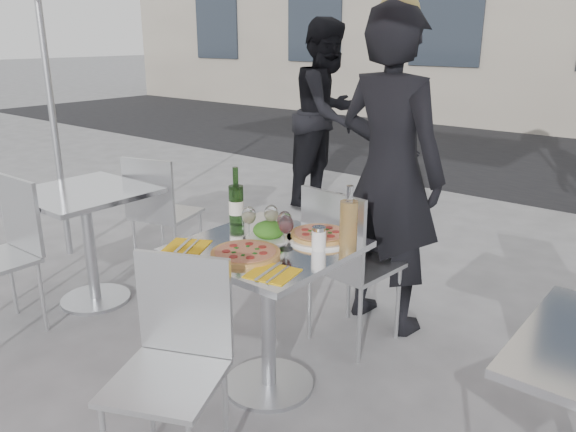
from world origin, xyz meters
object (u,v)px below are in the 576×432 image
Objects in this scene: main_table at (268,287)px; wine_bottle at (236,203)px; wineglass_red_b at (286,226)px; side_table_left at (87,223)px; pizza_near at (246,253)px; napkin_left at (187,246)px; salad_plate at (269,232)px; carafe at (349,224)px; chair_far at (345,255)px; woman_diner at (390,174)px; wineglass_white_a at (249,216)px; chair_near at (175,350)px; napkin_right at (273,273)px; side_chair_lfar at (159,206)px; pizza_far at (320,236)px; pedestrian_a at (327,114)px; side_chair_lnear at (5,244)px; wineglass_white_b at (271,215)px; wineglass_red_a at (285,221)px; sugar_shaker at (319,239)px.

main_table is 0.47m from wine_bottle.
main_table is 4.76× the size of wineglass_red_b.
side_table_left is at bearing -179.48° from wineglass_red_b.
napkin_left is (-0.28, -0.09, -0.01)m from pizza_near.
salad_plate reaches higher than pizza_near.
carafe reaches higher than wineglass_red_b.
woman_diner reaches higher than chair_far.
wineglass_white_a is (-0.18, -0.55, 0.32)m from chair_far.
chair_far is 1.05× the size of chair_near.
chair_far reaches higher than napkin_right.
main_table is at bearing -55.48° from salad_plate.
napkin_right is at bearing -18.98° from pizza_near.
side_chair_lfar is at bearing 160.00° from wine_bottle.
salad_plate is at bearing -140.22° from pizza_far.
chair_near is at bearing -157.74° from pedestrian_a.
wineglass_red_b is (0.10, 0.01, 0.32)m from main_table.
woman_diner is at bearing 85.87° from napkin_right.
carafe reaches higher than pizza_far.
side_chair_lnear is 1.42m from wine_bottle.
main_table is 0.34m from wineglass_white_b.
wine_bottle reaches higher than chair_far.
side_table_left is 1.67m from pizza_far.
wineglass_white_a is at bearing 31.92° from napkin_left.
pedestrian_a is at bearing 110.83° from napkin_right.
main_table is 3.27m from pedestrian_a.
pizza_far is 0.46m from napkin_right.
wineglass_red_b is at bearing -152.20° from pedestrian_a.
pedestrian_a is 3.18m from wineglass_white_a.
wineglass_white_a is (-0.17, 0.62, 0.35)m from chair_near.
woman_diner is 11.64× the size of wineglass_red_b.
wine_bottle is 0.62m from carafe.
woman_diner is 1.01× the size of pedestrian_a.
wineglass_white_a is at bearing 175.86° from main_table.
pizza_far is 1.99× the size of wineglass_red_a.
chair_near is 0.79m from wineglass_white_b.
wineglass_red_b reaches higher than main_table.
pedestrian_a reaches higher than napkin_left.
chair_far reaches higher than chair_near.
pedestrian_a is 3.34m from napkin_left.
side_chair_lnear is 3.09× the size of carafe.
sugar_shaker is at bearing 7.45° from salad_plate.
carafe reaches higher than napkin_left.
woman_diner is at bearing 80.46° from wineglass_white_b.
side_chair_lnear reaches higher than pizza_far.
main_table is at bearing 94.04° from pizza_near.
pizza_near is at bearing 71.18° from chair_near.
carafe reaches higher than wineglass_white_b.
pedestrian_a reaches higher than salad_plate.
woman_diner is 1.26m from napkin_left.
wine_bottle reaches higher than wineglass_white_b.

